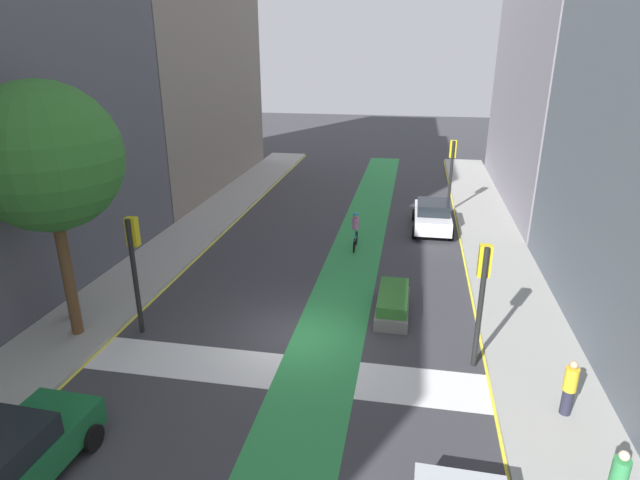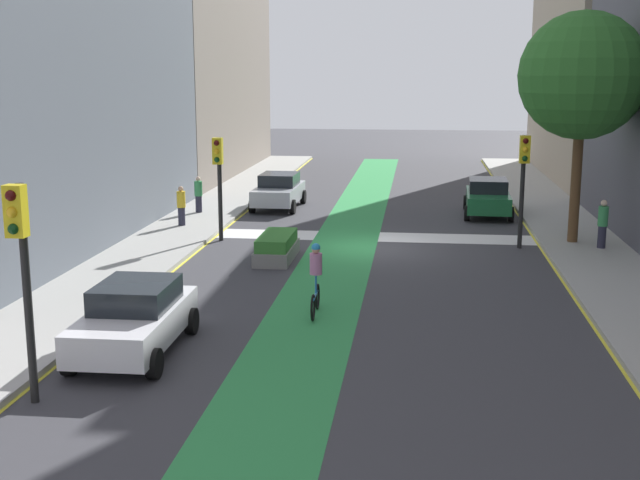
{
  "view_description": "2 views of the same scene",
  "coord_description": "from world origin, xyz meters",
  "px_view_note": "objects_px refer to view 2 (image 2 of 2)",
  "views": [
    {
      "loc": [
        3.44,
        -14.67,
        9.04
      ],
      "look_at": [
        -0.13,
        4.94,
        1.61
      ],
      "focal_mm": 29.22,
      "sensor_mm": 36.0,
      "label": 1
    },
    {
      "loc": [
        -1.6,
        28.73,
        6.19
      ],
      "look_at": [
        1.02,
        6.83,
        1.65
      ],
      "focal_mm": 46.44,
      "sensor_mm": 36.0,
      "label": 2
    }
  ],
  "objects_px": {
    "traffic_signal_near_right": "(219,169)",
    "traffic_signal_far_right": "(21,252)",
    "pedestrian_sidewalk_right_a": "(181,206)",
    "street_tree_near": "(582,76)",
    "traffic_signal_near_left": "(524,170)",
    "car_white_right_far": "(135,318)",
    "median_planter": "(277,247)",
    "car_green_left_near": "(488,197)",
    "cyclist_in_lane": "(316,277)",
    "pedestrian_sidewalk_right_b": "(198,194)",
    "car_silver_right_near": "(279,191)",
    "pedestrian_sidewalk_left_a": "(603,224)"
  },
  "relations": [
    {
      "from": "traffic_signal_near_right",
      "to": "traffic_signal_far_right",
      "type": "xyz_separation_m",
      "value": [
        -0.06,
        15.32,
        0.26
      ]
    },
    {
      "from": "pedestrian_sidewalk_right_a",
      "to": "street_tree_near",
      "type": "relative_size",
      "value": 0.19
    },
    {
      "from": "traffic_signal_near_left",
      "to": "traffic_signal_far_right",
      "type": "relative_size",
      "value": 0.95
    },
    {
      "from": "street_tree_near",
      "to": "traffic_signal_near_right",
      "type": "bearing_deg",
      "value": 3.33
    },
    {
      "from": "car_white_right_far",
      "to": "median_planter",
      "type": "xyz_separation_m",
      "value": [
        -1.55,
        -9.54,
        -0.4
      ]
    },
    {
      "from": "car_white_right_far",
      "to": "car_green_left_near",
      "type": "bearing_deg",
      "value": -115.74
    },
    {
      "from": "cyclist_in_lane",
      "to": "pedestrian_sidewalk_right_b",
      "type": "xyz_separation_m",
      "value": [
        6.86,
        -14.06,
        -0.03
      ]
    },
    {
      "from": "traffic_signal_near_left",
      "to": "car_green_left_near",
      "type": "distance_m",
      "value": 7.18
    },
    {
      "from": "traffic_signal_far_right",
      "to": "car_silver_right_near",
      "type": "height_order",
      "value": "traffic_signal_far_right"
    },
    {
      "from": "traffic_signal_near_right",
      "to": "traffic_signal_near_left",
      "type": "distance_m",
      "value": 10.83
    },
    {
      "from": "traffic_signal_far_right",
      "to": "median_planter",
      "type": "relative_size",
      "value": 1.46
    },
    {
      "from": "car_green_left_near",
      "to": "street_tree_near",
      "type": "xyz_separation_m",
      "value": [
        -2.54,
        6.1,
        5.18
      ]
    },
    {
      "from": "car_green_left_near",
      "to": "pedestrian_sidewalk_right_b",
      "type": "distance_m",
      "value": 12.54
    },
    {
      "from": "cyclist_in_lane",
      "to": "median_planter",
      "type": "bearing_deg",
      "value": -71.27
    },
    {
      "from": "street_tree_near",
      "to": "pedestrian_sidewalk_right_b",
      "type": "bearing_deg",
      "value": -16.78
    },
    {
      "from": "traffic_signal_near_right",
      "to": "pedestrian_sidewalk_right_a",
      "type": "bearing_deg",
      "value": -46.22
    },
    {
      "from": "car_green_left_near",
      "to": "street_tree_near",
      "type": "height_order",
      "value": "street_tree_near"
    },
    {
      "from": "traffic_signal_near_right",
      "to": "pedestrian_sidewalk_right_a",
      "type": "xyz_separation_m",
      "value": [
        2.08,
        -2.17,
        -1.74
      ]
    },
    {
      "from": "pedestrian_sidewalk_right_b",
      "to": "car_green_left_near",
      "type": "bearing_deg",
      "value": -172.73
    },
    {
      "from": "pedestrian_sidewalk_right_b",
      "to": "street_tree_near",
      "type": "distance_m",
      "value": 16.44
    },
    {
      "from": "cyclist_in_lane",
      "to": "pedestrian_sidewalk_right_a",
      "type": "relative_size",
      "value": 1.19
    },
    {
      "from": "pedestrian_sidewalk_right_a",
      "to": "pedestrian_sidewalk_left_a",
      "type": "bearing_deg",
      "value": 171.16
    },
    {
      "from": "street_tree_near",
      "to": "car_white_right_far",
      "type": "bearing_deg",
      "value": 47.88
    },
    {
      "from": "car_white_right_far",
      "to": "street_tree_near",
      "type": "relative_size",
      "value": 0.52
    },
    {
      "from": "median_planter",
      "to": "car_silver_right_near",
      "type": "bearing_deg",
      "value": -80.78
    },
    {
      "from": "traffic_signal_near_left",
      "to": "car_silver_right_near",
      "type": "height_order",
      "value": "traffic_signal_near_left"
    },
    {
      "from": "cyclist_in_lane",
      "to": "street_tree_near",
      "type": "xyz_separation_m",
      "value": [
        -8.12,
        -9.54,
        5.02
      ]
    },
    {
      "from": "traffic_signal_far_right",
      "to": "pedestrian_sidewalk_right_a",
      "type": "bearing_deg",
      "value": -83.01
    },
    {
      "from": "pedestrian_sidewalk_right_b",
      "to": "median_planter",
      "type": "bearing_deg",
      "value": 121.05
    },
    {
      "from": "pedestrian_sidewalk_left_a",
      "to": "car_white_right_far",
      "type": "bearing_deg",
      "value": 43.7
    },
    {
      "from": "car_white_right_far",
      "to": "pedestrian_sidewalk_right_a",
      "type": "height_order",
      "value": "pedestrian_sidewalk_right_a"
    },
    {
      "from": "traffic_signal_far_right",
      "to": "pedestrian_sidewalk_right_b",
      "type": "distance_m",
      "value": 20.8
    },
    {
      "from": "car_green_left_near",
      "to": "pedestrian_sidewalk_right_a",
      "type": "xyz_separation_m",
      "value": [
        12.31,
        4.67,
        0.14
      ]
    },
    {
      "from": "car_white_right_far",
      "to": "cyclist_in_lane",
      "type": "bearing_deg",
      "value": -136.46
    },
    {
      "from": "car_silver_right_near",
      "to": "car_white_right_far",
      "type": "distance_m",
      "value": 19.93
    },
    {
      "from": "street_tree_near",
      "to": "traffic_signal_near_left",
      "type": "bearing_deg",
      "value": 21.72
    },
    {
      "from": "cyclist_in_lane",
      "to": "pedestrian_sidewalk_left_a",
      "type": "xyz_separation_m",
      "value": [
        -8.92,
        -8.54,
        0.04
      ]
    },
    {
      "from": "traffic_signal_near_right",
      "to": "car_white_right_far",
      "type": "distance_m",
      "value": 12.43
    },
    {
      "from": "cyclist_in_lane",
      "to": "street_tree_near",
      "type": "relative_size",
      "value": 0.23
    },
    {
      "from": "median_planter",
      "to": "cyclist_in_lane",
      "type": "bearing_deg",
      "value": 108.73
    },
    {
      "from": "pedestrian_sidewalk_right_b",
      "to": "traffic_signal_near_right",
      "type": "bearing_deg",
      "value": 112.83
    },
    {
      "from": "car_green_left_near",
      "to": "car_silver_right_near",
      "type": "bearing_deg",
      "value": -5.18
    },
    {
      "from": "traffic_signal_far_right",
      "to": "pedestrian_sidewalk_right_b",
      "type": "xyz_separation_m",
      "value": [
        2.28,
        -20.58,
        -2.01
      ]
    },
    {
      "from": "cyclist_in_lane",
      "to": "pedestrian_sidewalk_right_b",
      "type": "bearing_deg",
      "value": -63.99
    },
    {
      "from": "traffic_signal_far_right",
      "to": "pedestrian_sidewalk_right_a",
      "type": "xyz_separation_m",
      "value": [
        2.15,
        -17.5,
        -2.0
      ]
    },
    {
      "from": "traffic_signal_near_left",
      "to": "pedestrian_sidewalk_right_b",
      "type": "relative_size",
      "value": 2.56
    },
    {
      "from": "traffic_signal_near_right",
      "to": "pedestrian_sidewalk_left_a",
      "type": "relative_size",
      "value": 2.27
    },
    {
      "from": "cyclist_in_lane",
      "to": "median_planter",
      "type": "distance_m",
      "value": 6.47
    },
    {
      "from": "car_green_left_near",
      "to": "car_white_right_far",
      "type": "height_order",
      "value": "same"
    },
    {
      "from": "traffic_signal_near_left",
      "to": "median_planter",
      "type": "bearing_deg",
      "value": 17.94
    }
  ]
}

